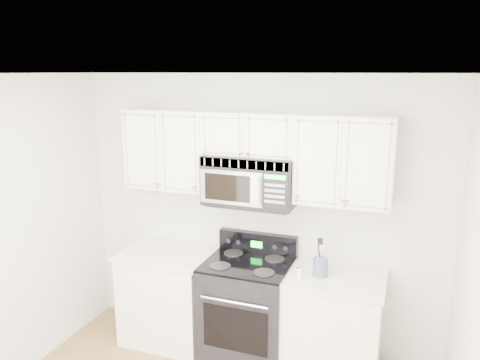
% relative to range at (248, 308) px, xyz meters
% --- Properties ---
extents(room, '(3.51, 3.51, 2.61)m').
position_rel_range_xyz_m(room, '(-0.03, -1.43, 0.82)').
color(room, brown).
rests_on(room, ground).
extents(base_cabinet_left, '(0.86, 0.65, 0.92)m').
position_rel_range_xyz_m(base_cabinet_left, '(-0.83, 0.01, -0.06)').
color(base_cabinet_left, white).
rests_on(base_cabinet_left, ground).
extents(base_cabinet_right, '(0.86, 0.65, 0.92)m').
position_rel_range_xyz_m(base_cabinet_right, '(0.77, 0.01, -0.06)').
color(base_cabinet_right, white).
rests_on(base_cabinet_right, ground).
extents(range, '(0.77, 0.70, 1.12)m').
position_rel_range_xyz_m(range, '(0.00, 0.00, 0.00)').
color(range, black).
rests_on(range, ground).
extents(upper_cabinets, '(2.44, 0.37, 0.75)m').
position_rel_range_xyz_m(upper_cabinets, '(-0.03, 0.16, 1.45)').
color(upper_cabinets, white).
rests_on(upper_cabinets, ground).
extents(microwave, '(0.81, 0.46, 0.45)m').
position_rel_range_xyz_m(microwave, '(-0.02, 0.11, 1.19)').
color(microwave, black).
rests_on(microwave, ground).
extents(utensil_crock, '(0.13, 0.13, 0.34)m').
position_rel_range_xyz_m(utensil_crock, '(0.66, -0.02, 0.52)').
color(utensil_crock, '#4B536C').
rests_on(utensil_crock, base_cabinet_right).
extents(shaker_salt, '(0.04, 0.04, 0.11)m').
position_rel_range_xyz_m(shaker_salt, '(0.50, -0.13, 0.49)').
color(shaker_salt, white).
rests_on(shaker_salt, base_cabinet_right).
extents(shaker_pepper, '(0.04, 0.04, 0.09)m').
position_rel_range_xyz_m(shaker_pepper, '(0.52, -0.08, 0.48)').
color(shaker_pepper, white).
rests_on(shaker_pepper, base_cabinet_right).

